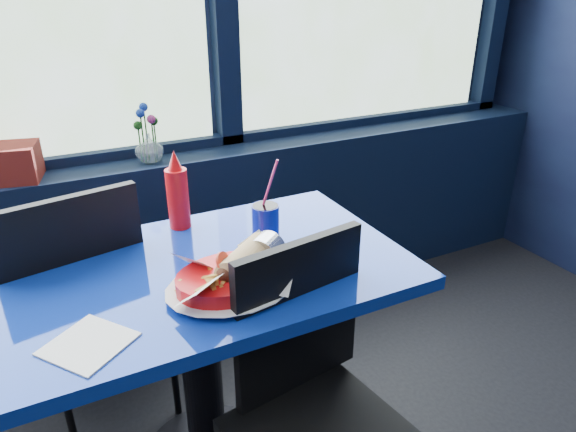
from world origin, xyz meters
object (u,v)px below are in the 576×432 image
(flower_vase, at_px, (149,145))
(soda_cup, at_px, (266,225))
(chair_near_front, at_px, (313,393))
(chair_near_back, at_px, (89,298))
(food_basket, at_px, (233,276))
(near_table, at_px, (198,322))
(ketchup_bottle, at_px, (178,194))

(flower_vase, xyz_separation_m, soda_cup, (0.16, -0.79, -0.05))
(chair_near_front, height_order, soda_cup, soda_cup)
(chair_near_back, height_order, soda_cup, soda_cup)
(chair_near_back, xyz_separation_m, food_basket, (0.33, -0.47, 0.25))
(near_table, height_order, food_basket, food_basket)
(near_table, bearing_deg, chair_near_front, -61.58)
(chair_near_back, bearing_deg, ketchup_bottle, 161.78)
(near_table, xyz_separation_m, flower_vase, (0.08, 0.83, 0.31))
(near_table, distance_m, chair_near_front, 0.40)
(flower_vase, xyz_separation_m, food_basket, (-0.02, -0.98, -0.08))
(near_table, bearing_deg, chair_near_back, 129.74)
(ketchup_bottle, bearing_deg, near_table, -99.48)
(food_basket, bearing_deg, soda_cup, 31.94)
(chair_near_front, bearing_deg, chair_near_back, 115.44)
(food_basket, bearing_deg, chair_near_front, -72.23)
(ketchup_bottle, bearing_deg, chair_near_back, 172.87)
(near_table, distance_m, flower_vase, 0.89)
(chair_near_front, height_order, flower_vase, flower_vase)
(chair_near_front, bearing_deg, ketchup_bottle, 94.08)
(chair_near_front, relative_size, soda_cup, 3.26)
(chair_near_back, distance_m, ketchup_bottle, 0.45)
(flower_vase, height_order, food_basket, flower_vase)
(chair_near_front, bearing_deg, food_basket, 113.40)
(ketchup_bottle, bearing_deg, chair_near_front, -77.18)
(chair_near_front, height_order, ketchup_bottle, ketchup_bottle)
(near_table, relative_size, soda_cup, 4.36)
(soda_cup, bearing_deg, chair_near_back, 150.78)
(food_basket, xyz_separation_m, ketchup_bottle, (-0.02, 0.43, 0.07))
(chair_near_front, distance_m, food_basket, 0.36)
(near_table, relative_size, ketchup_bottle, 4.64)
(flower_vase, relative_size, ketchup_bottle, 0.93)
(near_table, relative_size, chair_near_back, 1.27)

